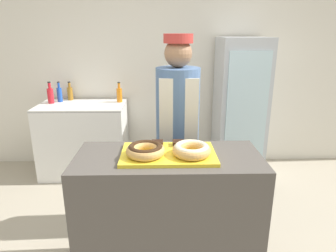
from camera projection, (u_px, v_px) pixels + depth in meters
The scene contains 14 objects.
wall_back at pixel (164, 65), 3.95m from camera, with size 8.00×0.06×2.70m.
display_counter at pixel (168, 217), 2.18m from camera, with size 1.27×0.56×0.97m.
serving_tray at pixel (168, 154), 2.03m from camera, with size 0.64×0.39×0.02m.
donut_chocolate_glaze at pixel (145, 150), 1.96m from camera, with size 0.26×0.26×0.08m.
donut_light_glaze at pixel (192, 149), 1.97m from camera, with size 0.26×0.26×0.08m.
brownie_back_left at pixel (157, 143), 2.14m from camera, with size 0.08×0.08×0.03m.
brownie_back_right at pixel (178, 143), 2.15m from camera, with size 0.08×0.08×0.03m.
baker_person at pixel (177, 131), 2.64m from camera, with size 0.37×0.37×1.76m.
beverage_fridge at pixel (239, 108), 3.75m from camera, with size 0.57×0.63×1.71m.
chest_freezer at pixel (84, 139), 3.83m from camera, with size 1.06×0.64×0.92m.
bottle_red at pixel (50, 95), 3.72m from camera, with size 0.07×0.07×0.27m.
bottle_amber at pixel (70, 93), 3.90m from camera, with size 0.07×0.07×0.24m.
bottle_orange at pixel (119, 94), 3.79m from camera, with size 0.07×0.07×0.25m.
bottle_blue at pixel (60, 94), 3.80m from camera, with size 0.06×0.06×0.26m.
Camera 1 is at (-0.05, -1.88, 1.77)m, focal length 32.00 mm.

